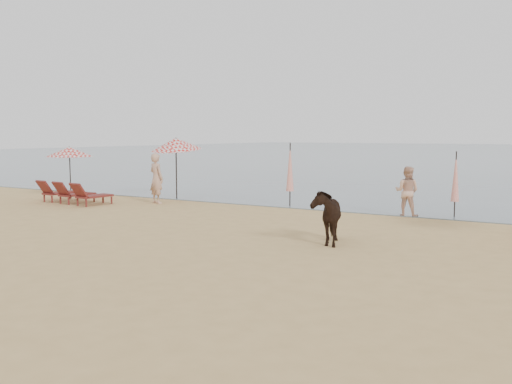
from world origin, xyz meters
TOP-DOWN VIEW (x-y plane):
  - ground at (0.00, 0.00)m, footprint 120.00×120.00m
  - lounger_cluster_left at (-9.26, 7.13)m, footprint 2.77×1.79m
  - umbrella_open_left_a at (-10.73, 8.33)m, footprint 1.84×1.84m
  - umbrella_open_left_b at (-6.79, 10.24)m, footprint 2.00×2.03m
  - umbrella_closed_left at (-1.81, 10.47)m, footprint 0.28×0.28m
  - umbrella_closed_right at (3.86, 10.66)m, footprint 0.25×0.25m
  - cow at (2.09, 4.73)m, footprint 1.30×1.74m
  - beachgoer_left at (-6.56, 8.76)m, footprint 0.79×0.63m
  - beachgoer_right_a at (2.49, 10.20)m, footprint 0.78×0.61m

SIDE VIEW (x-z plane):
  - ground at x=0.00m, z-range 0.00..0.00m
  - lounger_cluster_left at x=-9.26m, z-range 0.11..0.69m
  - cow at x=2.09m, z-range 0.00..1.34m
  - beachgoer_right_a at x=2.49m, z-range 0.00..1.59m
  - beachgoer_left at x=-6.56m, z-range 0.00..1.89m
  - umbrella_closed_right at x=3.86m, z-range 0.24..2.31m
  - umbrella_closed_left at x=-1.81m, z-range 0.26..2.56m
  - umbrella_open_left_a at x=-10.73m, z-range 0.84..2.93m
  - umbrella_open_left_b at x=-6.79m, z-range 0.93..3.48m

